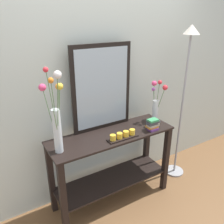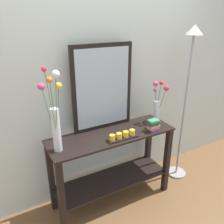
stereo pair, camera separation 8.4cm
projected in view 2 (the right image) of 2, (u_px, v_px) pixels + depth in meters
name	position (u px, v px, depth m)	size (l,w,h in m)	color
ground_plane	(112.00, 199.00, 2.66)	(7.00, 6.00, 0.02)	brown
wall_back	(96.00, 75.00, 2.40)	(6.40, 0.08, 2.70)	beige
console_table	(112.00, 160.00, 2.46)	(1.30, 0.42, 0.82)	black
mirror_leaning	(103.00, 88.00, 2.31)	(0.65, 0.03, 0.87)	black
tall_vase_left	(55.00, 117.00, 1.93)	(0.21, 0.29, 0.77)	silver
vase_right	(158.00, 104.00, 2.50)	(0.10, 0.19, 0.47)	silver
candle_tray	(122.00, 136.00, 2.24)	(0.32, 0.09, 0.07)	black
book_stack	(153.00, 125.00, 2.39)	(0.14, 0.10, 0.12)	#663884
floor_lamp	(188.00, 82.00, 2.59)	(0.24, 0.24, 1.84)	#9E9EA3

